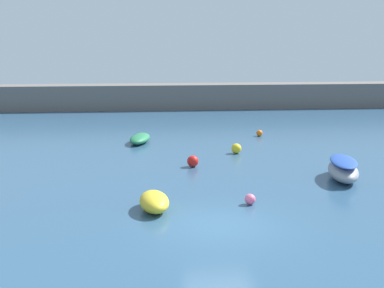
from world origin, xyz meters
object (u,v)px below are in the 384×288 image
at_px(rowboat_white_midwater, 140,138).
at_px(rowboat_with_red_cover, 343,169).
at_px(mooring_buoy_yellow, 236,148).
at_px(mooring_buoy_pink, 250,199).
at_px(mooring_buoy_orange, 259,133).
at_px(fishing_dinghy_green, 154,202).
at_px(mooring_buoy_red, 193,161).

bearing_deg(rowboat_white_midwater, rowboat_with_red_cover, -123.71).
bearing_deg(mooring_buoy_yellow, mooring_buoy_pink, -96.59).
relative_size(mooring_buoy_yellow, mooring_buoy_pink, 1.33).
bearing_deg(mooring_buoy_orange, rowboat_white_midwater, -168.84).
bearing_deg(mooring_buoy_orange, rowboat_with_red_cover, -82.49).
height_order(mooring_buoy_yellow, mooring_buoy_pink, mooring_buoy_yellow).
distance_m(rowboat_with_red_cover, mooring_buoy_orange, 11.53).
distance_m(rowboat_white_midwater, rowboat_with_red_cover, 13.72).
relative_size(mooring_buoy_orange, mooring_buoy_yellow, 0.73).
bearing_deg(mooring_buoy_orange, fishing_dinghy_green, -116.05).
bearing_deg(rowboat_white_midwater, mooring_buoy_orange, -66.75).
height_order(rowboat_white_midwater, mooring_buoy_pink, rowboat_white_midwater).
height_order(rowboat_white_midwater, mooring_buoy_orange, rowboat_white_midwater).
relative_size(rowboat_with_red_cover, fishing_dinghy_green, 1.63).
bearing_deg(rowboat_with_red_cover, mooring_buoy_orange, -160.02).
xyz_separation_m(rowboat_white_midwater, mooring_buoy_yellow, (5.56, -3.68, 0.01)).
xyz_separation_m(fishing_dinghy_green, mooring_buoy_yellow, (4.95, 9.98, -0.08)).
relative_size(fishing_dinghy_green, mooring_buoy_red, 3.73).
distance_m(fishing_dinghy_green, mooring_buoy_orange, 16.98).
height_order(rowboat_with_red_cover, fishing_dinghy_green, rowboat_with_red_cover).
height_order(fishing_dinghy_green, mooring_buoy_pink, fishing_dinghy_green).
xyz_separation_m(fishing_dinghy_green, mooring_buoy_orange, (7.46, 15.25, -0.15)).
relative_size(mooring_buoy_orange, mooring_buoy_red, 0.71).
distance_m(mooring_buoy_yellow, mooring_buoy_pink, 9.61).
height_order(rowboat_with_red_cover, mooring_buoy_pink, rowboat_with_red_cover).
relative_size(fishing_dinghy_green, mooring_buoy_pink, 5.06).
height_order(fishing_dinghy_green, mooring_buoy_orange, fishing_dinghy_green).
height_order(fishing_dinghy_green, mooring_buoy_yellow, fishing_dinghy_green).
distance_m(rowboat_with_red_cover, mooring_buoy_pink, 6.15).
height_order(rowboat_white_midwater, mooring_buoy_yellow, mooring_buoy_yellow).
bearing_deg(fishing_dinghy_green, mooring_buoy_pink, 91.28).
relative_size(rowboat_white_midwater, mooring_buoy_orange, 7.18).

